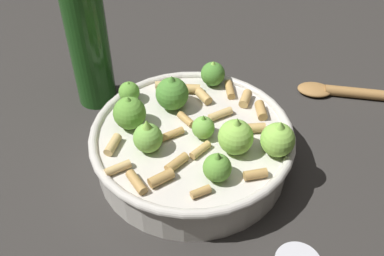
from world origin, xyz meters
TOP-DOWN VIEW (x-y plane):
  - ground_plane at (0.00, 0.00)m, footprint 2.40×2.40m
  - cooking_pan at (0.00, 0.00)m, footprint 0.26×0.26m
  - olive_oil_bottle at (-0.02, 0.20)m, footprint 0.06×0.06m
  - wooden_spoon at (0.28, -0.06)m, footprint 0.16×0.18m

SIDE VIEW (x-z plane):
  - ground_plane at x=0.00m, z-range 0.00..0.00m
  - wooden_spoon at x=0.28m, z-range 0.00..0.02m
  - cooking_pan at x=0.00m, z-range -0.02..0.09m
  - olive_oil_bottle at x=-0.02m, z-range -0.02..0.23m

